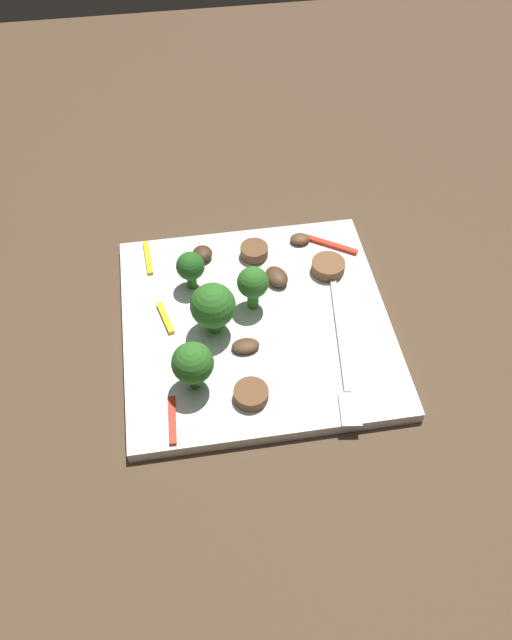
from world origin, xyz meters
TOP-DOWN VIEW (x-y plane):
  - ground_plane at (0.00, 0.00)m, footprint 1.40×1.40m
  - plate at (0.00, 0.00)m, footprint 0.26×0.26m
  - fork at (0.06, 0.07)m, footprint 0.18×0.04m
  - broccoli_floret_0 at (0.01, -0.04)m, footprint 0.04×0.04m
  - broccoli_floret_1 at (-0.06, -0.06)m, footprint 0.03×0.03m
  - broccoli_floret_2 at (0.07, -0.07)m, footprint 0.04×0.04m
  - broccoli_floret_3 at (-0.02, -0.00)m, footprint 0.03×0.03m
  - sausage_slice_0 at (-0.09, 0.01)m, footprint 0.03×0.03m
  - sausage_slice_1 at (-0.05, 0.09)m, footprint 0.05×0.05m
  - sausage_slice_2 at (0.09, -0.02)m, footprint 0.04×0.04m
  - mushroom_0 at (-0.10, -0.04)m, footprint 0.02×0.02m
  - mushroom_1 at (-0.05, 0.03)m, footprint 0.03×0.03m
  - mushroom_2 at (-0.10, 0.06)m, footprint 0.02×0.02m
  - mushroom_3 at (0.03, -0.02)m, footprint 0.02×0.03m
  - pepper_strip_0 at (-0.01, -0.09)m, footprint 0.04×0.02m
  - pepper_strip_1 at (0.10, -0.09)m, footprint 0.05×0.01m
  - pepper_strip_2 at (-0.10, -0.10)m, footprint 0.05×0.01m
  - pepper_strip_3 at (-0.09, 0.10)m, footprint 0.04×0.05m

SIDE VIEW (x-z plane):
  - ground_plane at x=0.00m, z-range 0.00..0.00m
  - plate at x=0.00m, z-range 0.00..0.01m
  - fork at x=0.06m, z-range 0.01..0.02m
  - pepper_strip_1 at x=0.10m, z-range 0.01..0.02m
  - pepper_strip_2 at x=-0.10m, z-range 0.01..0.02m
  - pepper_strip_3 at x=-0.09m, z-range 0.01..0.02m
  - pepper_strip_0 at x=-0.01m, z-range 0.01..0.02m
  - mushroom_3 at x=0.03m, z-range 0.01..0.02m
  - mushroom_2 at x=-0.10m, z-range 0.01..0.02m
  - sausage_slice_2 at x=0.09m, z-range 0.01..0.02m
  - mushroom_0 at x=-0.10m, z-range 0.01..0.02m
  - mushroom_1 at x=-0.05m, z-range 0.01..0.02m
  - sausage_slice_1 at x=-0.05m, z-range 0.01..0.03m
  - sausage_slice_0 at x=-0.09m, z-range 0.01..0.03m
  - broccoli_floret_1 at x=-0.06m, z-range 0.02..0.06m
  - broccoli_floret_3 at x=-0.02m, z-range 0.02..0.07m
  - broccoli_floret_2 at x=0.07m, z-range 0.02..0.07m
  - broccoli_floret_0 at x=0.01m, z-range 0.02..0.08m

